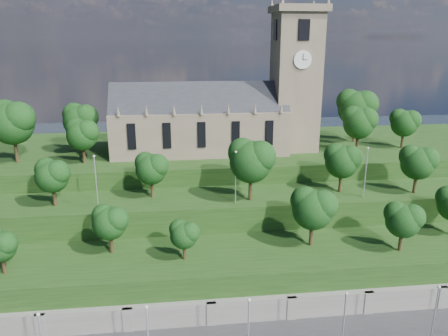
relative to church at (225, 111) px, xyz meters
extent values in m
cube|color=slate|center=(-0.79, -33.98, -20.02)|extent=(160.00, 2.00, 5.00)
cube|color=slate|center=(-25.79, -34.78, -20.02)|extent=(1.20, 0.60, 5.00)
cube|color=slate|center=(-15.79, -34.78, -20.02)|extent=(1.20, 0.60, 5.00)
cube|color=slate|center=(-5.79, -34.78, -20.02)|extent=(1.20, 0.60, 5.00)
cube|color=slate|center=(4.21, -34.78, -20.02)|extent=(1.20, 0.60, 5.00)
cube|color=slate|center=(14.21, -34.78, -20.02)|extent=(1.20, 0.60, 5.00)
cube|color=slate|center=(24.21, -34.78, -20.02)|extent=(1.20, 0.60, 5.00)
cube|color=#1A3812|center=(-0.79, -27.98, -18.52)|extent=(160.00, 12.00, 8.00)
cube|color=#1A3812|center=(-0.79, -16.98, -16.52)|extent=(160.00, 10.00, 12.00)
cube|color=#1A3812|center=(-0.79, 4.02, -15.02)|extent=(160.00, 32.00, 15.00)
cube|color=#6C5D4B|center=(-4.79, 0.02, -3.52)|extent=(32.00, 12.00, 8.00)
cube|color=#222429|center=(-4.79, 0.02, 0.48)|extent=(32.00, 10.18, 10.18)
cone|color=#6C5D4B|center=(-18.79, -5.98, 1.38)|extent=(0.70, 0.70, 1.80)
cone|color=#6C5D4B|center=(-14.12, -5.98, 1.38)|extent=(0.70, 0.70, 1.80)
cone|color=#6C5D4B|center=(-9.46, -5.98, 1.38)|extent=(0.70, 0.70, 1.80)
cone|color=#6C5D4B|center=(-4.79, -5.98, 1.38)|extent=(0.70, 0.70, 1.80)
cone|color=#6C5D4B|center=(-0.12, -5.98, 1.38)|extent=(0.70, 0.70, 1.80)
cone|color=#6C5D4B|center=(4.54, -5.98, 1.38)|extent=(0.70, 0.70, 1.80)
cone|color=#6C5D4B|center=(9.21, -5.98, 1.38)|extent=(0.70, 0.70, 1.80)
cube|color=black|center=(-16.79, -6.06, -3.02)|extent=(1.40, 0.25, 4.50)
cube|color=black|center=(-10.79, -6.06, -3.02)|extent=(1.40, 0.25, 4.50)
cube|color=black|center=(-4.79, -6.06, -3.02)|extent=(1.40, 0.25, 4.50)
cube|color=black|center=(1.21, -6.06, -3.02)|extent=(1.40, 0.25, 4.50)
cube|color=black|center=(7.21, -6.06, -3.02)|extent=(1.40, 0.25, 4.50)
cube|color=#6C5D4B|center=(13.21, 0.02, 4.98)|extent=(8.00, 8.00, 25.00)
cube|color=#6C5D4B|center=(13.21, 0.02, 18.08)|extent=(9.20, 9.20, 1.20)
cone|color=#6C5D4B|center=(9.21, -3.98, 19.28)|extent=(0.80, 0.80, 1.60)
cone|color=#6C5D4B|center=(9.21, 4.02, 19.28)|extent=(0.80, 0.80, 1.60)
cone|color=#6C5D4B|center=(17.21, -3.98, 19.28)|extent=(0.80, 0.80, 1.60)
cone|color=#6C5D4B|center=(17.21, 4.02, 19.28)|extent=(0.80, 0.80, 1.60)
cube|color=black|center=(13.21, -4.06, 14.48)|extent=(2.00, 0.25, 3.50)
cube|color=black|center=(13.21, 4.10, 14.48)|extent=(2.00, 0.25, 3.50)
cube|color=black|center=(9.13, 0.02, 14.48)|extent=(0.25, 2.00, 3.50)
cube|color=black|center=(17.29, 0.02, 14.48)|extent=(0.25, 2.00, 3.50)
cylinder|color=white|center=(13.21, -4.10, 9.48)|extent=(3.20, 0.30, 3.20)
cylinder|color=white|center=(17.33, 0.02, 9.48)|extent=(0.30, 3.20, 3.20)
cube|color=black|center=(13.21, -4.28, 9.98)|extent=(0.12, 0.05, 1.10)
cube|color=black|center=(13.61, -4.28, 9.48)|extent=(0.80, 0.05, 0.12)
cylinder|color=black|center=(-30.81, -29.98, -13.30)|extent=(0.47, 0.47, 2.44)
sphere|color=black|center=(-30.81, -29.98, -10.94)|extent=(3.80, 3.80, 3.80)
sphere|color=black|center=(-30.05, -30.36, -10.37)|extent=(2.85, 2.85, 2.85)
cylinder|color=black|center=(-18.41, -25.98, -13.07)|extent=(0.49, 0.49, 2.91)
sphere|color=black|center=(-18.41, -25.98, -10.26)|extent=(4.52, 4.52, 4.52)
sphere|color=black|center=(-17.51, -26.44, -9.58)|extent=(3.39, 3.39, 3.39)
sphere|color=black|center=(-19.20, -25.42, -9.36)|extent=(3.16, 3.16, 3.16)
cylinder|color=black|center=(-8.76, -28.98, -13.36)|extent=(0.46, 0.46, 2.32)
sphere|color=black|center=(-8.76, -28.98, -11.12)|extent=(3.60, 3.60, 3.60)
sphere|color=black|center=(-8.03, -29.35, -10.58)|extent=(2.70, 2.70, 2.70)
sphere|color=black|center=(-9.39, -28.53, -10.40)|extent=(2.52, 2.52, 2.52)
cylinder|color=black|center=(8.83, -26.98, -12.72)|extent=(0.52, 0.52, 3.61)
sphere|color=black|center=(8.83, -26.98, -9.22)|extent=(5.62, 5.62, 5.62)
sphere|color=black|center=(9.95, -27.55, -8.38)|extent=(4.21, 4.21, 4.21)
sphere|color=black|center=(7.84, -26.28, -8.10)|extent=(3.93, 3.93, 3.93)
cylinder|color=black|center=(20.33, -29.98, -13.04)|extent=(0.49, 0.49, 2.97)
sphere|color=black|center=(20.33, -29.98, -10.17)|extent=(4.61, 4.61, 4.61)
sphere|color=black|center=(21.25, -30.45, -9.48)|extent=(3.46, 3.46, 3.46)
sphere|color=black|center=(19.52, -29.41, -9.25)|extent=(3.23, 3.23, 3.23)
sphere|color=black|center=(29.48, -25.37, -8.94)|extent=(3.42, 3.42, 3.42)
cylinder|color=black|center=(-27.28, -17.98, -8.99)|extent=(0.50, 0.50, 3.07)
sphere|color=black|center=(-27.28, -17.98, -6.01)|extent=(4.78, 4.78, 4.78)
sphere|color=black|center=(-26.32, -18.46, -5.30)|extent=(3.59, 3.59, 3.59)
sphere|color=black|center=(-28.11, -17.39, -5.06)|extent=(3.35, 3.35, 3.35)
cylinder|color=black|center=(-13.22, -15.98, -8.99)|extent=(0.50, 0.50, 3.06)
sphere|color=black|center=(-13.22, -15.98, -6.04)|extent=(4.75, 4.75, 4.75)
sphere|color=black|center=(-12.27, -16.46, -5.33)|extent=(3.56, 3.56, 3.56)
sphere|color=black|center=(-14.06, -15.39, -5.09)|extent=(3.33, 3.33, 3.33)
cylinder|color=black|center=(1.61, -18.98, -8.47)|extent=(0.54, 0.54, 4.10)
sphere|color=black|center=(1.61, -18.98, -4.51)|extent=(6.37, 6.37, 6.37)
sphere|color=black|center=(2.88, -19.62, -3.56)|extent=(4.78, 4.78, 4.78)
sphere|color=black|center=(0.49, -18.19, -3.24)|extent=(4.46, 4.46, 4.46)
cylinder|color=black|center=(16.56, -16.98, -8.84)|extent=(0.51, 0.51, 3.37)
sphere|color=black|center=(16.56, -16.98, -5.58)|extent=(5.24, 5.24, 5.24)
sphere|color=black|center=(17.60, -17.51, -4.79)|extent=(3.93, 3.93, 3.93)
sphere|color=black|center=(15.64, -16.33, -4.53)|extent=(3.67, 3.67, 3.67)
cylinder|color=black|center=(28.07, -18.98, -8.85)|extent=(0.51, 0.51, 3.34)
sphere|color=black|center=(28.07, -18.98, -5.62)|extent=(5.20, 5.20, 5.20)
sphere|color=black|center=(29.10, -19.50, -4.84)|extent=(3.90, 3.90, 3.90)
sphere|color=black|center=(27.16, -18.34, -4.58)|extent=(3.64, 3.64, 3.64)
cylinder|color=black|center=(-36.70, -3.98, -5.20)|extent=(0.57, 0.57, 4.64)
sphere|color=black|center=(-36.70, -3.98, -0.72)|extent=(7.21, 7.21, 7.21)
sphere|color=black|center=(-35.25, -4.71, 0.36)|extent=(5.41, 5.41, 5.41)
sphere|color=black|center=(-37.96, -3.08, 0.72)|extent=(5.05, 5.05, 5.05)
cylinder|color=black|center=(-26.79, 2.02, -5.55)|extent=(0.54, 0.54, 3.95)
sphere|color=black|center=(-26.79, 2.02, -1.72)|extent=(6.15, 6.15, 6.15)
sphere|color=black|center=(-25.56, 1.40, -0.80)|extent=(4.61, 4.61, 4.61)
sphere|color=black|center=(-27.87, 2.78, -0.49)|extent=(4.30, 4.30, 4.30)
cylinder|color=black|center=(-25.02, -5.98, -5.86)|extent=(0.51, 0.51, 3.32)
sphere|color=black|center=(-25.02, -5.98, -2.65)|extent=(5.17, 5.17, 5.17)
sphere|color=black|center=(-23.99, -6.50, -1.88)|extent=(3.87, 3.87, 3.87)
sphere|color=black|center=(-25.93, -5.34, -1.62)|extent=(3.62, 3.62, 3.62)
cylinder|color=black|center=(24.58, -3.98, -5.68)|extent=(0.52, 0.52, 3.69)
sphere|color=black|center=(24.58, -3.98, -2.11)|extent=(5.74, 5.74, 5.74)
sphere|color=black|center=(25.73, -4.56, -1.24)|extent=(4.31, 4.31, 4.31)
sphere|color=black|center=(23.58, -3.27, -0.96)|extent=(4.02, 4.02, 4.02)
cylinder|color=black|center=(27.31, 4.02, -5.20)|extent=(0.57, 0.57, 4.65)
sphere|color=black|center=(27.31, 4.02, -0.71)|extent=(7.23, 7.23, 7.23)
sphere|color=black|center=(28.75, 3.29, 0.38)|extent=(5.42, 5.42, 5.42)
sphere|color=black|center=(26.04, 4.92, 0.74)|extent=(5.06, 5.06, 5.06)
cylinder|color=black|center=(34.65, -1.98, -5.89)|extent=(0.51, 0.51, 3.27)
sphere|color=black|center=(34.65, -1.98, -2.73)|extent=(5.08, 5.08, 5.08)
sphere|color=black|center=(35.67, -2.49, -1.97)|extent=(3.81, 3.81, 3.81)
sphere|color=black|center=(33.76, -1.35, -1.71)|extent=(3.56, 3.56, 3.56)
sphere|color=silver|center=(-22.79, -43.48, -11.61)|extent=(0.36, 0.36, 0.36)
sphere|color=silver|center=(-12.79, -43.48, -11.61)|extent=(0.36, 0.36, 0.36)
sphere|color=silver|center=(-2.79, -43.48, -11.61)|extent=(0.36, 0.36, 0.36)
cylinder|color=#B2B2B7|center=(7.21, -43.48, -16.12)|extent=(0.16, 0.16, 8.79)
sphere|color=silver|center=(7.21, -43.48, -11.61)|extent=(0.36, 0.36, 0.36)
cylinder|color=#B2B2B7|center=(17.21, -43.48, -16.12)|extent=(0.16, 0.16, 8.79)
sphere|color=silver|center=(17.21, -43.48, -11.61)|extent=(0.36, 0.36, 0.36)
cylinder|color=#B2B2B7|center=(-20.79, -19.98, -6.65)|extent=(0.16, 0.16, 7.74)
sphere|color=silver|center=(-20.79, -19.98, -2.66)|extent=(0.36, 0.36, 0.36)
cylinder|color=#B2B2B7|center=(-0.79, -19.98, -6.65)|extent=(0.16, 0.16, 7.74)
sphere|color=silver|center=(-0.79, -19.98, -2.66)|extent=(0.36, 0.36, 0.36)
cylinder|color=#B2B2B7|center=(19.21, -19.98, -6.65)|extent=(0.16, 0.16, 7.74)
sphere|color=silver|center=(19.21, -19.98, -2.66)|extent=(0.36, 0.36, 0.36)
camera|label=1|loc=(-9.60, -80.37, 13.25)|focal=35.00mm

